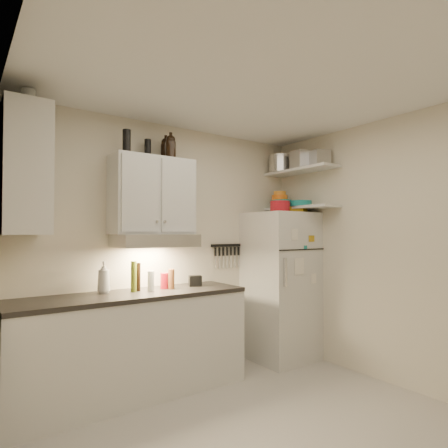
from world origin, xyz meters
TOP-DOWN VIEW (x-y plane):
  - floor at (0.00, 0.00)m, footprint 3.20×3.00m
  - ceiling at (0.00, 0.00)m, footprint 3.20×3.00m
  - back_wall at (0.00, 1.51)m, footprint 3.20×0.02m
  - left_wall at (-1.61, 0.00)m, footprint 0.02×3.00m
  - right_wall at (1.61, 0.00)m, footprint 0.02×3.00m
  - base_cabinet at (-0.55, 1.20)m, footprint 2.10×0.60m
  - countertop at (-0.55, 1.20)m, footprint 2.10×0.62m
  - upper_cabinet at (-0.30, 1.33)m, footprint 0.80×0.33m
  - side_cabinet at (-1.44, 1.20)m, footprint 0.33×0.55m
  - range_hood at (-0.30, 1.27)m, footprint 0.76×0.46m
  - fridge at (1.25, 1.16)m, footprint 0.70×0.68m
  - shelf_hi at (1.45, 1.02)m, footprint 0.30×0.95m
  - shelf_lo at (1.45, 1.02)m, footprint 0.30×0.95m
  - knife_strip at (0.70, 1.49)m, footprint 0.42×0.02m
  - dutch_oven at (1.18, 1.09)m, footprint 0.30×0.30m
  - book_stack at (1.39, 1.03)m, footprint 0.25×0.27m
  - spice_jar at (1.32, 1.09)m, footprint 0.08×0.08m
  - stock_pot at (1.41, 1.31)m, footprint 0.36×0.36m
  - tin_a at (1.40, 0.97)m, footprint 0.22×0.20m
  - tin_b at (1.49, 0.77)m, footprint 0.23×0.23m
  - bowl_teal at (1.42, 1.31)m, footprint 0.24×0.24m
  - bowl_orange at (1.40, 1.32)m, footprint 0.19×0.19m
  - bowl_yellow at (1.40, 1.32)m, footprint 0.15×0.15m
  - plates at (1.41, 0.98)m, footprint 0.31×0.31m
  - growler_a at (-0.14, 1.27)m, footprint 0.12×0.12m
  - growler_b at (-0.13, 1.40)m, footprint 0.13×0.13m
  - thermos_a at (-0.33, 1.39)m, footprint 0.08×0.08m
  - thermos_b at (-0.59, 1.27)m, footprint 0.10×0.10m
  - side_jar at (-1.41, 1.22)m, footprint 0.14×0.14m
  - soap_bottle at (-0.77, 1.34)m, footprint 0.16×0.16m
  - pepper_mill at (-0.15, 1.22)m, footprint 0.08×0.08m
  - oil_bottle at (-0.52, 1.25)m, footprint 0.07×0.07m
  - vinegar_bottle at (-0.47, 1.29)m, footprint 0.07×0.07m
  - clear_bottle at (-0.37, 1.21)m, footprint 0.06×0.06m
  - red_jar at (-0.20, 1.27)m, footprint 0.08×0.08m
  - caddy at (0.14, 1.25)m, footprint 0.15×0.13m

SIDE VIEW (x-z plane):
  - floor at x=0.00m, z-range -0.02..0.00m
  - base_cabinet at x=-0.55m, z-range 0.00..0.88m
  - fridge at x=1.25m, z-range 0.00..1.70m
  - countertop at x=-0.55m, z-range 0.88..0.92m
  - caddy at x=0.14m, z-range 0.92..1.03m
  - red_jar at x=-0.20m, z-range 0.92..1.07m
  - clear_bottle at x=-0.37m, z-range 0.92..1.11m
  - pepper_mill at x=-0.15m, z-range 0.92..1.11m
  - vinegar_bottle at x=-0.47m, z-range 0.92..1.18m
  - oil_bottle at x=-0.52m, z-range 0.92..1.20m
  - soap_bottle at x=-0.77m, z-range 0.92..1.24m
  - back_wall at x=0.00m, z-range 0.00..2.60m
  - left_wall at x=-1.61m, z-range 0.00..2.60m
  - right_wall at x=1.61m, z-range 0.00..2.60m
  - knife_strip at x=0.70m, z-range 1.31..1.33m
  - range_hood at x=-0.30m, z-range 1.33..1.45m
  - book_stack at x=1.39m, z-range 1.70..1.77m
  - spice_jar at x=1.32m, z-range 1.70..1.81m
  - shelf_lo at x=1.45m, z-range 1.75..1.77m
  - dutch_oven at x=1.18m, z-range 1.70..1.83m
  - plates at x=1.41m, z-range 1.77..1.84m
  - bowl_teal at x=1.42m, z-range 1.77..1.87m
  - upper_cabinet at x=-0.30m, z-range 1.45..2.20m
  - bowl_orange at x=1.40m, z-range 1.87..1.93m
  - side_cabinet at x=-1.44m, z-range 1.45..2.45m
  - bowl_yellow at x=1.40m, z-range 1.93..1.98m
  - shelf_hi at x=1.45m, z-range 2.19..2.22m
  - thermos_a at x=-0.33m, z-range 2.20..2.39m
  - tin_b at x=1.49m, z-range 2.21..2.40m
  - thermos_b at x=-0.59m, z-range 2.20..2.41m
  - tin_a at x=1.40m, z-range 2.21..2.42m
  - stock_pot at x=1.41m, z-range 2.21..2.42m
  - growler_a at x=-0.14m, z-range 2.20..2.44m
  - growler_b at x=-0.13m, z-range 2.20..2.44m
  - side_jar at x=-1.41m, z-range 2.45..2.59m
  - ceiling at x=0.00m, z-range 2.60..2.62m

